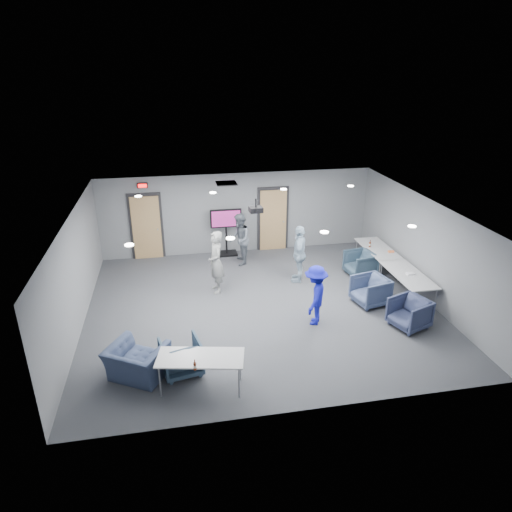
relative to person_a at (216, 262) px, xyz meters
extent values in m
plane|color=#35373D|center=(1.05, -1.13, -0.89)|extent=(9.00, 9.00, 0.00)
plane|color=silver|center=(1.05, -1.13, 1.81)|extent=(9.00, 9.00, 0.00)
cube|color=slate|center=(1.05, 2.87, 0.46)|extent=(9.00, 0.02, 2.70)
cube|color=slate|center=(1.05, -5.13, 0.46)|extent=(9.00, 0.02, 2.70)
cube|color=slate|center=(-3.45, -1.13, 0.46)|extent=(0.02, 8.00, 2.70)
cube|color=slate|center=(5.55, -1.13, 0.46)|extent=(0.02, 8.00, 2.70)
cube|color=black|center=(-1.95, 2.84, 0.19)|extent=(1.06, 0.06, 2.24)
cube|color=tan|center=(-1.95, 2.80, 0.16)|extent=(0.90, 0.05, 2.10)
cylinder|color=#989AA0|center=(-1.60, 2.75, 0.11)|extent=(0.04, 0.10, 0.04)
cube|color=black|center=(2.25, 2.84, 0.19)|extent=(1.06, 0.06, 2.24)
cube|color=tan|center=(2.25, 2.80, 0.16)|extent=(0.90, 0.05, 2.10)
cylinder|color=#989AA0|center=(2.60, 2.75, 0.11)|extent=(0.04, 0.10, 0.04)
cube|color=black|center=(-1.95, 2.81, 1.56)|extent=(0.32, 0.06, 0.16)
cube|color=#FF0C0C|center=(-1.95, 2.77, 1.56)|extent=(0.26, 0.02, 0.11)
cube|color=black|center=(0.55, 1.67, 1.79)|extent=(0.60, 0.60, 0.03)
cylinder|color=white|center=(-1.95, -2.93, 1.79)|extent=(0.18, 0.18, 0.02)
cylinder|color=white|center=(-1.95, 0.67, 1.79)|extent=(0.18, 0.18, 0.02)
cylinder|color=white|center=(0.05, -2.93, 1.79)|extent=(0.18, 0.18, 0.02)
cylinder|color=white|center=(0.05, 0.67, 1.79)|extent=(0.18, 0.18, 0.02)
cylinder|color=white|center=(2.05, -2.93, 1.79)|extent=(0.18, 0.18, 0.02)
cylinder|color=white|center=(2.05, 0.67, 1.79)|extent=(0.18, 0.18, 0.02)
cylinder|color=white|center=(4.05, -2.93, 1.79)|extent=(0.18, 0.18, 0.02)
cylinder|color=white|center=(4.05, 0.67, 1.79)|extent=(0.18, 0.18, 0.02)
imported|color=gray|center=(0.00, 0.00, 0.00)|extent=(0.50, 0.70, 1.78)
imported|color=slate|center=(0.93, 1.78, -0.06)|extent=(0.71, 0.87, 1.66)
imported|color=#9DB6C9|center=(2.45, 0.24, -0.03)|extent=(0.74, 1.09, 1.71)
imported|color=#191DA8|center=(2.19, -2.16, -0.13)|extent=(0.97, 1.14, 1.53)
imported|color=#314455|center=(4.40, 0.25, -0.51)|extent=(0.94, 0.92, 0.75)
imported|color=#3B4766|center=(3.95, -1.49, -0.51)|extent=(1.00, 0.99, 0.77)
imported|color=#333B59|center=(4.40, -2.77, -0.51)|extent=(1.05, 1.04, 0.75)
imported|color=#36495D|center=(-1.12, -3.53, -0.52)|extent=(0.94, 0.96, 0.74)
imported|color=#384562|center=(-2.00, -3.53, -0.53)|extent=(1.44, 1.39, 0.72)
cube|color=silver|center=(5.05, 0.52, -0.18)|extent=(0.79, 1.90, 0.03)
cylinder|color=#989AA0|center=(4.73, 1.39, -0.54)|extent=(0.04, 0.04, 0.70)
cylinder|color=#989AA0|center=(4.73, -0.35, -0.54)|extent=(0.04, 0.04, 0.70)
cylinder|color=#989AA0|center=(5.36, 1.39, -0.54)|extent=(0.04, 0.04, 0.70)
cylinder|color=#989AA0|center=(5.36, -0.35, -0.54)|extent=(0.04, 0.04, 0.70)
cube|color=silver|center=(5.05, -1.38, -0.18)|extent=(0.81, 1.95, 0.03)
cylinder|color=#989AA0|center=(4.72, -0.49, -0.54)|extent=(0.04, 0.04, 0.70)
cylinder|color=#989AA0|center=(4.72, -2.28, -0.54)|extent=(0.04, 0.04, 0.70)
cylinder|color=#989AA0|center=(5.37, -0.49, -0.54)|extent=(0.04, 0.04, 0.70)
cylinder|color=#989AA0|center=(5.37, -2.28, -0.54)|extent=(0.04, 0.04, 0.70)
cube|color=silver|center=(-0.75, -4.13, -0.18)|extent=(1.79, 1.02, 0.03)
cylinder|color=#989AA0|center=(0.05, -4.02, -0.54)|extent=(0.04, 0.04, 0.70)
cylinder|color=#989AA0|center=(-1.44, -3.71, -0.54)|extent=(0.04, 0.04, 0.70)
cylinder|color=#989AA0|center=(-0.06, -4.55, -0.54)|extent=(0.04, 0.04, 0.70)
cylinder|color=#989AA0|center=(-1.55, -4.24, -0.54)|extent=(0.04, 0.04, 0.70)
cylinder|color=#5A220F|center=(-0.87, -4.51, -0.08)|extent=(0.06, 0.06, 0.16)
cylinder|color=#5A220F|center=(-0.87, -4.51, 0.03)|extent=(0.02, 0.02, 0.07)
cylinder|color=beige|center=(-0.87, -4.51, -0.08)|extent=(0.06, 0.06, 0.05)
cylinder|color=#5A220F|center=(4.82, 0.65, -0.08)|extent=(0.06, 0.06, 0.17)
cylinder|color=#5A220F|center=(4.82, 0.65, 0.04)|extent=(0.02, 0.02, 0.07)
cylinder|color=beige|center=(4.82, 0.65, -0.08)|extent=(0.06, 0.06, 0.06)
cube|color=orange|center=(5.29, 0.14, -0.14)|extent=(0.19, 0.15, 0.04)
cube|color=white|center=(5.08, -1.42, -0.14)|extent=(0.20, 0.14, 0.04)
cube|color=black|center=(0.61, 2.62, -0.86)|extent=(0.69, 0.49, 0.06)
cylinder|color=black|center=(0.61, 2.62, -0.25)|extent=(0.06, 0.06, 1.18)
cube|color=black|center=(0.61, 2.62, 0.39)|extent=(1.03, 0.07, 0.61)
cube|color=#7F1C60|center=(0.61, 2.57, 0.39)|extent=(0.93, 0.01, 0.53)
cylinder|color=black|center=(1.09, -0.18, 1.69)|extent=(0.04, 0.04, 0.22)
cube|color=black|center=(1.09, -0.18, 1.51)|extent=(0.36, 0.32, 0.14)
cylinder|color=black|center=(1.09, -0.33, 1.51)|extent=(0.08, 0.06, 0.08)
camera|label=1|loc=(-1.04, -11.55, 5.08)|focal=32.00mm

